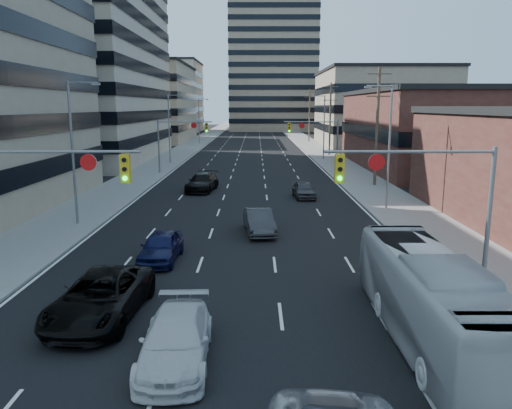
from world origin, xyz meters
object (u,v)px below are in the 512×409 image
at_px(sedan_blue, 161,247).
at_px(transit_bus, 432,300).
at_px(black_pickup, 100,297).
at_px(white_van, 176,340).

bearing_deg(sedan_blue, transit_bus, -37.86).
xyz_separation_m(black_pickup, transit_bus, (11.17, -1.85, 0.65)).
relative_size(black_pickup, white_van, 1.19).
bearing_deg(sedan_blue, white_van, -74.71).
bearing_deg(white_van, sedan_blue, 101.15).
height_order(black_pickup, white_van, black_pickup).
distance_m(black_pickup, sedan_blue, 6.85).
distance_m(white_van, sedan_blue, 10.19).
bearing_deg(black_pickup, sedan_blue, 86.44).
xyz_separation_m(white_van, sedan_blue, (-2.31, 9.93, 0.02)).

